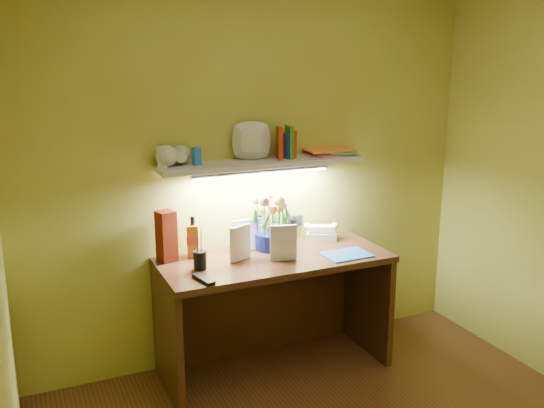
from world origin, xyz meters
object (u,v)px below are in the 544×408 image
(flower_bouquet, at_px, (271,221))
(desk_clock, at_px, (329,231))
(telephone, at_px, (321,231))
(desk, at_px, (274,314))
(whisky_bottle, at_px, (193,237))

(flower_bouquet, xyz_separation_m, desk_clock, (0.46, 0.08, -0.14))
(telephone, distance_m, desk_clock, 0.09)
(telephone, bearing_deg, flower_bouquet, -151.59)
(flower_bouquet, bearing_deg, telephone, 5.99)
(telephone, bearing_deg, desk, -132.90)
(desk, height_order, telephone, telephone)
(flower_bouquet, bearing_deg, desk, -106.22)
(flower_bouquet, relative_size, whisky_bottle, 1.44)
(flower_bouquet, xyz_separation_m, whisky_bottle, (-0.49, 0.05, -0.06))
(telephone, relative_size, whisky_bottle, 0.75)
(desk, bearing_deg, whisky_bottle, 155.64)
(whisky_bottle, bearing_deg, flower_bouquet, -5.53)
(desk, relative_size, desk_clock, 17.96)
(desk, xyz_separation_m, flower_bouquet, (0.05, 0.16, 0.56))
(desk, relative_size, flower_bouquet, 3.82)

